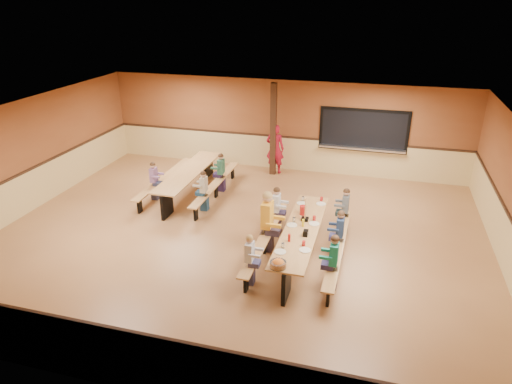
# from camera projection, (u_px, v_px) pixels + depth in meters

# --- Properties ---
(ground) EXTENTS (12.00, 12.00, 0.00)m
(ground) POSITION_uv_depth(u_px,v_px,m) (239.00, 237.00, 11.29)
(ground) COLOR brown
(ground) RESTS_ON ground
(room_envelope) EXTENTS (12.04, 10.04, 3.02)m
(room_envelope) POSITION_uv_depth(u_px,v_px,m) (238.00, 212.00, 11.01)
(room_envelope) COLOR brown
(room_envelope) RESTS_ON ground
(kitchen_pass_through) EXTENTS (2.78, 0.28, 1.38)m
(kitchen_pass_through) POSITION_uv_depth(u_px,v_px,m) (363.00, 132.00, 14.43)
(kitchen_pass_through) COLOR black
(kitchen_pass_through) RESTS_ON ground
(structural_post) EXTENTS (0.18, 0.18, 3.00)m
(structural_post) POSITION_uv_depth(u_px,v_px,m) (273.00, 130.00, 14.62)
(structural_post) COLOR black
(structural_post) RESTS_ON ground
(cafeteria_table_main) EXTENTS (1.91, 3.70, 0.74)m
(cafeteria_table_main) POSITION_uv_depth(u_px,v_px,m) (301.00, 237.00, 10.19)
(cafeteria_table_main) COLOR #B27F46
(cafeteria_table_main) RESTS_ON ground
(cafeteria_table_second) EXTENTS (1.91, 3.70, 0.74)m
(cafeteria_table_second) POSITION_uv_depth(u_px,v_px,m) (189.00, 178.00, 13.48)
(cafeteria_table_second) COLOR #B27F46
(cafeteria_table_second) RESTS_ON ground
(seated_child_white_left) EXTENTS (0.33, 0.27, 1.12)m
(seated_child_white_left) POSITION_uv_depth(u_px,v_px,m) (250.00, 260.00, 9.25)
(seated_child_white_left) COLOR silver
(seated_child_white_left) RESTS_ON ground
(seated_adult_yellow) EXTENTS (0.49, 0.40, 1.45)m
(seated_adult_yellow) POSITION_uv_depth(u_px,v_px,m) (267.00, 222.00, 10.44)
(seated_adult_yellow) COLOR #F5AC2A
(seated_adult_yellow) RESTS_ON ground
(seated_child_grey_left) EXTENTS (0.35, 0.29, 1.18)m
(seated_child_grey_left) POSITION_uv_depth(u_px,v_px,m) (276.00, 210.00, 11.33)
(seated_child_grey_left) COLOR silver
(seated_child_grey_left) RESTS_ON ground
(seated_child_teal_right) EXTENTS (0.36, 0.29, 1.19)m
(seated_child_teal_right) POSITION_uv_depth(u_px,v_px,m) (333.00, 262.00, 9.12)
(seated_child_teal_right) COLOR #19826A
(seated_child_teal_right) RESTS_ON ground
(seated_child_navy_right) EXTENTS (0.35, 0.28, 1.16)m
(seated_child_navy_right) POSITION_uv_depth(u_px,v_px,m) (340.00, 235.00, 10.17)
(seated_child_navy_right) COLOR navy
(seated_child_navy_right) RESTS_ON ground
(seated_child_char_right) EXTENTS (0.34, 0.28, 1.16)m
(seated_child_char_right) POSITION_uv_depth(u_px,v_px,m) (345.00, 211.00, 11.31)
(seated_child_char_right) COLOR #4E5459
(seated_child_char_right) RESTS_ON ground
(seated_child_purple_sec) EXTENTS (0.33, 0.27, 1.13)m
(seated_child_purple_sec) POSITION_uv_depth(u_px,v_px,m) (154.00, 181.00, 13.12)
(seated_child_purple_sec) COLOR slate
(seated_child_purple_sec) RESTS_ON ground
(seated_child_green_sec) EXTENTS (0.35, 0.29, 1.17)m
(seated_child_green_sec) POSITION_uv_depth(u_px,v_px,m) (221.00, 173.00, 13.69)
(seated_child_green_sec) COLOR #2C634A
(seated_child_green_sec) RESTS_ON ground
(seated_child_tan_sec) EXTENTS (0.33, 0.27, 1.14)m
(seated_child_tan_sec) POSITION_uv_depth(u_px,v_px,m) (204.00, 191.00, 12.45)
(seated_child_tan_sec) COLOR #AFA68D
(seated_child_tan_sec) RESTS_ON ground
(standing_woman) EXTENTS (0.61, 0.40, 1.66)m
(standing_woman) POSITION_uv_depth(u_px,v_px,m) (275.00, 149.00, 15.01)
(standing_woman) COLOR #AA132A
(standing_woman) RESTS_ON ground
(punch_pitcher) EXTENTS (0.16, 0.16, 0.22)m
(punch_pitcher) POSITION_uv_depth(u_px,v_px,m) (303.00, 210.00, 10.71)
(punch_pitcher) COLOR #B41B18
(punch_pitcher) RESTS_ON cafeteria_table_main
(chip_bowl) EXTENTS (0.32, 0.32, 0.15)m
(chip_bowl) POSITION_uv_depth(u_px,v_px,m) (278.00, 264.00, 8.65)
(chip_bowl) COLOR orange
(chip_bowl) RESTS_ON cafeteria_table_main
(napkin_dispenser) EXTENTS (0.10, 0.14, 0.13)m
(napkin_dispenser) POSITION_uv_depth(u_px,v_px,m) (306.00, 233.00, 9.78)
(napkin_dispenser) COLOR black
(napkin_dispenser) RESTS_ON cafeteria_table_main
(condiment_mustard) EXTENTS (0.06, 0.06, 0.17)m
(condiment_mustard) POSITION_uv_depth(u_px,v_px,m) (303.00, 223.00, 10.17)
(condiment_mustard) COLOR yellow
(condiment_mustard) RESTS_ON cafeteria_table_main
(condiment_ketchup) EXTENTS (0.06, 0.06, 0.17)m
(condiment_ketchup) POSITION_uv_depth(u_px,v_px,m) (289.00, 238.00, 9.56)
(condiment_ketchup) COLOR #B2140F
(condiment_ketchup) RESTS_ON cafeteria_table_main
(table_paddle) EXTENTS (0.16, 0.16, 0.56)m
(table_paddle) POSITION_uv_depth(u_px,v_px,m) (305.00, 215.00, 10.43)
(table_paddle) COLOR black
(table_paddle) RESTS_ON cafeteria_table_main
(place_settings) EXTENTS (0.65, 3.30, 0.11)m
(place_settings) POSITION_uv_depth(u_px,v_px,m) (302.00, 226.00, 10.08)
(place_settings) COLOR beige
(place_settings) RESTS_ON cafeteria_table_main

